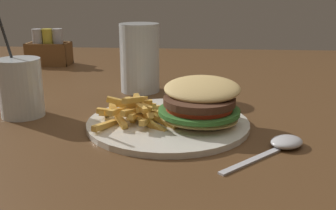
# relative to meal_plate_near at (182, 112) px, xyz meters

# --- Properties ---
(dining_table) EXTENTS (1.58, 1.36, 0.74)m
(dining_table) POSITION_rel_meal_plate_near_xyz_m (-0.14, 0.22, -0.10)
(dining_table) COLOR brown
(dining_table) RESTS_ON ground_plane
(meal_plate_near) EXTENTS (0.28, 0.28, 0.09)m
(meal_plate_near) POSITION_rel_meal_plate_near_xyz_m (0.00, 0.00, 0.00)
(meal_plate_near) COLOR silver
(meal_plate_near) RESTS_ON dining_table
(beer_glass) EXTENTS (0.09, 0.09, 0.15)m
(beer_glass) POSITION_rel_meal_plate_near_xyz_m (-0.11, 0.24, 0.05)
(beer_glass) COLOR silver
(beer_glass) RESTS_ON dining_table
(juice_glass) EXTENTS (0.08, 0.08, 0.21)m
(juice_glass) POSITION_rel_meal_plate_near_xyz_m (-0.30, 0.04, 0.02)
(juice_glass) COLOR silver
(juice_glass) RESTS_ON dining_table
(spoon) EXTENTS (0.14, 0.14, 0.02)m
(spoon) POSITION_rel_meal_plate_near_xyz_m (0.16, -0.08, -0.02)
(spoon) COLOR silver
(spoon) RESTS_ON dining_table
(condiment_caddy) EXTENTS (0.13, 0.07, 0.11)m
(condiment_caddy) POSITION_rel_meal_plate_near_xyz_m (-0.44, 0.53, 0.01)
(condiment_caddy) COLOR brown
(condiment_caddy) RESTS_ON dining_table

